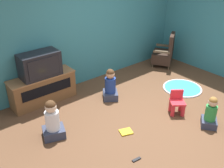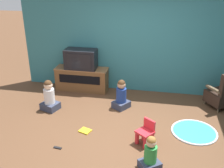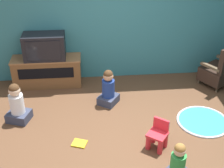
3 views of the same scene
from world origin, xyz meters
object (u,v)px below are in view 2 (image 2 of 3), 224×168
object	(u,v)px
child_watching_left	(49,97)
child_watching_right	(150,155)
child_watching_center	(121,96)
book	(85,131)
black_armchair	(224,94)
yellow_kid_chair	(145,134)
remote_control	(58,148)
tv_cabinet	(82,79)
television	(81,59)

from	to	relation	value
child_watching_left	child_watching_right	world-z (taller)	child_watching_left
child_watching_center	book	world-z (taller)	child_watching_center
black_armchair	yellow_kid_chair	distance (m)	2.39
child_watching_left	child_watching_center	xyz separation A→B (m)	(1.57, 0.39, -0.01)
book	remote_control	distance (m)	0.69
black_armchair	yellow_kid_chair	xyz separation A→B (m)	(-1.63, -1.73, -0.14)
tv_cabinet	television	size ratio (longest dim) A/B	1.72
tv_cabinet	television	bearing A→B (deg)	-90.00
tv_cabinet	remote_control	xyz separation A→B (m)	(0.30, -2.51, -0.30)
child_watching_left	child_watching_center	bearing A→B (deg)	32.76
television	book	bearing A→B (deg)	-71.51
television	child_watching_center	xyz separation A→B (m)	(1.17, -0.78, -0.55)
television	book	world-z (taller)	television
book	remote_control	bearing A→B (deg)	81.57
child_watching_center	tv_cabinet	bearing A→B (deg)	89.88
book	child_watching_center	bearing A→B (deg)	-95.98
yellow_kid_chair	child_watching_left	xyz separation A→B (m)	(-2.22, 0.88, 0.11)
tv_cabinet	child_watching_right	size ratio (longest dim) A/B	2.26
child_watching_left	black_armchair	bearing A→B (deg)	31.29
tv_cabinet	child_watching_left	size ratio (longest dim) A/B	1.90
tv_cabinet	child_watching_left	distance (m)	1.24
black_armchair	child_watching_right	distance (m)	2.82
book	television	bearing A→B (deg)	-51.49
yellow_kid_chair	child_watching_right	bearing A→B (deg)	-41.75
remote_control	tv_cabinet	bearing A→B (deg)	-77.09
book	black_armchair	bearing A→B (deg)	-130.93
black_armchair	child_watching_center	size ratio (longest dim) A/B	1.31
tv_cabinet	black_armchair	distance (m)	3.47
child_watching_center	child_watching_left	bearing A→B (deg)	137.65
child_watching_right	child_watching_left	bearing A→B (deg)	111.14
black_armchair	child_watching_right	size ratio (longest dim) A/B	1.49
remote_control	child_watching_left	bearing A→B (deg)	-56.12
tv_cabinet	black_armchair	size ratio (longest dim) A/B	1.51
black_armchair	child_watching_left	world-z (taller)	black_armchair
book	child_watching_left	bearing A→B (deg)	-14.89
child_watching_left	remote_control	xyz separation A→B (m)	(0.70, -1.33, -0.30)
child_watching_center	black_armchair	bearing A→B (deg)	-44.84
black_armchair	child_watching_left	bearing A→B (deg)	-20.95
child_watching_left	child_watching_right	distance (m)	2.80
child_watching_left	book	distance (m)	1.29
child_watching_center	television	bearing A→B (deg)	90.17
tv_cabinet	book	size ratio (longest dim) A/B	5.11
child_watching_right	remote_control	distance (m)	1.68
child_watching_left	book	bearing A→B (deg)	-16.02
television	black_armchair	world-z (taller)	television
child_watching_center	book	distance (m)	1.27
child_watching_left	child_watching_center	world-z (taller)	child_watching_left
tv_cabinet	yellow_kid_chair	xyz separation A→B (m)	(1.82, -2.06, -0.11)
black_armchair	child_watching_center	world-z (taller)	black_armchair
television	remote_control	distance (m)	2.66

